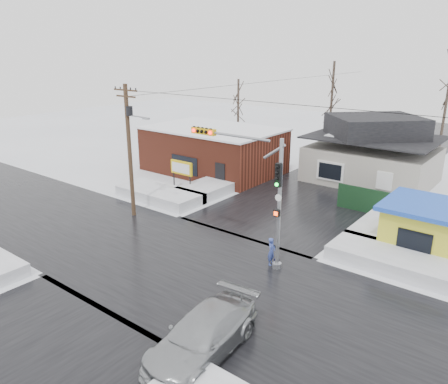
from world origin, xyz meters
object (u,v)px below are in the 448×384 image
Objects in this scene: traffic_signal at (254,182)px; kiosk at (425,227)px; utility_pole at (130,144)px; marquee_sign at (181,169)px; pedestrian at (272,252)px; car at (203,335)px.

traffic_signal reaches higher than kiosk.
marquee_sign is (-1.07, 5.99, -3.19)m from utility_pole.
kiosk is (7.07, 7.03, -3.08)m from traffic_signal.
utility_pole is at bearing 79.47° from pedestrian.
kiosk is at bearing 1.55° from marquee_sign.
marquee_sign is at bearing -178.45° from kiosk.
utility_pole is at bearing 143.23° from car.
kiosk reaches higher than pedestrian.
utility_pole reaches higher than traffic_signal.
pedestrian is (12.56, -6.34, -1.15)m from marquee_sign.
traffic_signal reaches higher than pedestrian.
utility_pole reaches higher than pedestrian.
kiosk is 15.21m from car.
kiosk is at bearing -49.75° from pedestrian.
traffic_signal is at bearing -135.16° from kiosk.
pedestrian is (-5.94, -6.84, -0.70)m from kiosk.
car reaches higher than pedestrian.
car is (13.31, -8.14, -4.30)m from utility_pole.
utility_pole reaches higher than marquee_sign.
marquee_sign is at bearing 100.13° from utility_pole.
kiosk is 3.00× the size of pedestrian.
traffic_signal is at bearing -2.95° from utility_pole.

